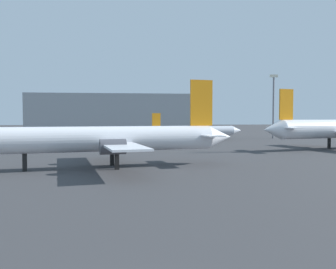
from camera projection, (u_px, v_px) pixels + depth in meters
airplane_on_taxiway at (106, 139)px, 44.11m from camera, size 35.05×23.66×11.27m
airplane_far_right at (194, 131)px, 95.74m from camera, size 28.31×17.57×7.39m
light_mast_right at (273, 102)px, 105.97m from camera, size 2.40×0.50×19.00m
terminal_building at (118, 115)px, 136.53m from camera, size 64.03×23.11×14.81m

